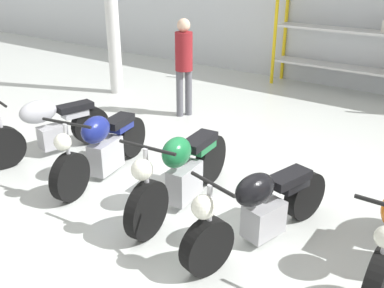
# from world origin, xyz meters

# --- Properties ---
(ground_plane) EXTENTS (30.00, 30.00, 0.00)m
(ground_plane) POSITION_xyz_m (0.00, 0.00, 0.00)
(ground_plane) COLOR silver
(back_wall) EXTENTS (30.00, 0.08, 3.60)m
(back_wall) POSITION_xyz_m (0.00, 6.47, 1.80)
(back_wall) COLOR silver
(back_wall) RESTS_ON ground_plane
(support_pillar) EXTENTS (0.28, 0.28, 3.60)m
(support_pillar) POSITION_xyz_m (-4.06, 3.07, 1.80)
(support_pillar) COLOR silver
(support_pillar) RESTS_ON ground_plane
(motorcycle_silver) EXTENTS (0.73, 1.97, 1.00)m
(motorcycle_silver) POSITION_xyz_m (-2.47, 0.11, 0.44)
(motorcycle_silver) COLOR black
(motorcycle_silver) RESTS_ON ground_plane
(motorcycle_blue) EXTENTS (0.75, 2.00, 1.02)m
(motorcycle_blue) POSITION_xyz_m (-1.29, 0.10, 0.44)
(motorcycle_blue) COLOR black
(motorcycle_blue) RESTS_ON ground_plane
(motorcycle_green) EXTENTS (0.68, 2.11, 1.05)m
(motorcycle_green) POSITION_xyz_m (0.07, 0.11, 0.46)
(motorcycle_green) COLOR black
(motorcycle_green) RESTS_ON ground_plane
(motorcycle_black) EXTENTS (0.77, 2.04, 0.95)m
(motorcycle_black) POSITION_xyz_m (1.16, 0.00, 0.42)
(motorcycle_black) COLOR black
(motorcycle_black) RESTS_ON ground_plane
(person_browsing) EXTENTS (0.44, 0.44, 1.81)m
(person_browsing) POSITION_xyz_m (-1.91, 2.74, 1.07)
(person_browsing) COLOR #595960
(person_browsing) RESTS_ON ground_plane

